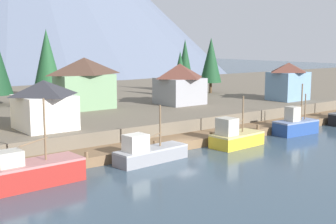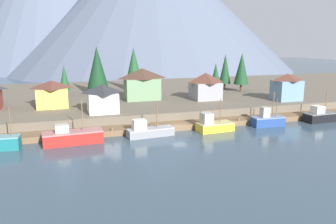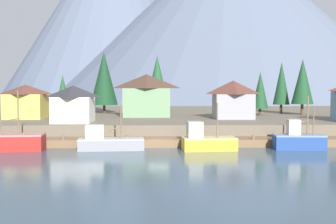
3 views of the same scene
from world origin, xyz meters
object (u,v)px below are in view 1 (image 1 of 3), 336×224
house_blue (288,81)px  conifer_mid_left (211,60)px  house_green (85,83)px  conifer_mid_right (180,71)px  fishing_boat_red (27,173)px  conifer_near_left (185,61)px  fishing_boat_yellow (235,137)px  house_grey (180,83)px  fishing_boat_blue (295,125)px  fishing_boat_grey (148,152)px  conifer_near_right (47,60)px  house_white (44,104)px

house_blue → conifer_mid_left: size_ratio=0.60×
house_green → conifer_mid_right: size_ratio=1.06×
fishing_boat_red → conifer_near_left: size_ratio=0.94×
conifer_near_left → conifer_mid_right: (-5.29, -5.14, -1.29)m
fishing_boat_yellow → conifer_mid_right: (12.55, 25.74, 5.88)m
house_green → conifer_near_left: conifer_near_left is taller
house_green → house_grey: house_green is taller
fishing_boat_blue → fishing_boat_grey: bearing=-176.7°
fishing_boat_grey → house_grey: size_ratio=1.26×
fishing_boat_blue → conifer_near_left: (6.47, 30.56, 7.13)m
fishing_boat_blue → conifer_near_right: 43.11m
fishing_boat_yellow → house_grey: (6.32, 18.07, 4.53)m
fishing_boat_grey → fishing_boat_blue: bearing=-4.7°
conifer_mid_right → fishing_boat_yellow: bearing=-116.0°
house_green → conifer_near_right: conifer_near_right is taller
conifer_near_left → conifer_mid_left: bearing=-58.5°
fishing_boat_grey → house_blue: 37.30m
conifer_near_left → conifer_near_right: size_ratio=0.85×
fishing_boat_yellow → fishing_boat_blue: 11.38m
house_blue → conifer_near_right: 40.63m
fishing_boat_yellow → house_white: 21.63m
fishing_boat_red → conifer_near_right: (18.33, 39.06, 7.71)m
conifer_near_left → fishing_boat_grey: bearing=-134.2°
fishing_boat_blue → house_blue: bearing=45.1°
fishing_boat_red → conifer_near_right: conifer_near_right is taller
fishing_boat_grey → fishing_boat_blue: fishing_boat_blue is taller
conifer_near_right → fishing_boat_grey: bearing=-98.7°
house_blue → conifer_mid_left: (-2.94, 15.38, 2.97)m
conifer_mid_right → conifer_mid_left: bearing=6.0°
conifer_near_right → conifer_mid_left: size_ratio=1.14×
house_green → house_white: 14.92m
fishing_boat_yellow → conifer_near_left: 36.38m
house_green → fishing_boat_blue: bearing=-48.1°
house_blue → fishing_boat_blue: bearing=-137.9°
conifer_near_right → conifer_mid_right: 22.90m
fishing_boat_yellow → fishing_boat_blue: fishing_boat_blue is taller
conifer_near_left → conifer_mid_left: conifer_mid_left is taller
house_white → conifer_mid_right: 34.12m
conifer_near_left → conifer_mid_right: bearing=-135.9°
house_blue → conifer_near_left: 20.63m
fishing_boat_grey → conifer_near_right: conifer_near_right is taller
fishing_boat_yellow → conifer_near_right: bearing=94.4°
fishing_boat_blue → house_green: bearing=134.9°
house_grey → house_white: house_grey is taller
fishing_boat_red → conifer_near_right: bearing=61.6°
fishing_boat_grey → conifer_mid_left: bearing=34.2°
house_white → conifer_mid_left: 41.81m
fishing_boat_grey → house_white: house_white is taller
house_green → conifer_mid_right: (20.36, 4.05, 0.79)m
conifer_mid_left → conifer_near_left: bearing=121.5°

